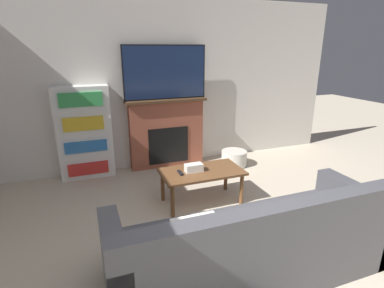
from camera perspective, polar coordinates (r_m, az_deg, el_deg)
wall_back at (r=5.02m, az=-5.36°, el=11.14°), size 6.30×0.06×2.70m
fireplace at (r=5.03m, az=-4.87°, el=2.16°), size 1.32×0.28×1.14m
tv at (r=4.84m, az=-5.12°, el=13.41°), size 1.33×0.03×0.84m
couch at (r=2.78m, az=11.49°, el=-18.64°), size 2.47×0.87×0.85m
coffee_table at (r=3.84m, az=1.87°, el=-5.88°), size 1.04×0.57×0.44m
tissue_box at (r=3.77m, az=0.35°, el=-4.54°), size 0.22×0.12×0.10m
remote_control at (r=3.72m, az=-2.25°, el=-5.50°), size 0.04×0.15×0.02m
bookshelf at (r=4.80m, az=-19.78°, el=2.00°), size 0.79×0.29×1.41m
storage_basket at (r=5.17m, az=8.01°, el=-2.70°), size 0.43×0.43×0.26m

